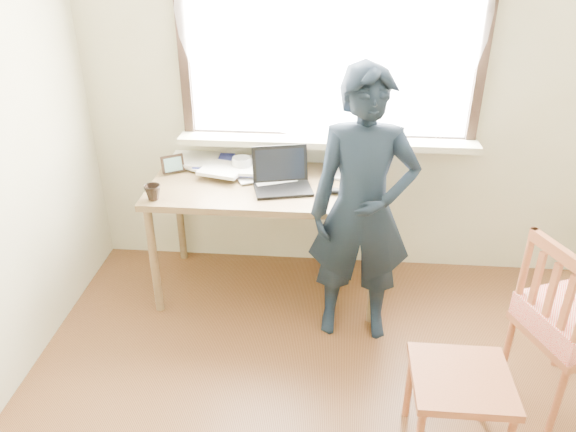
# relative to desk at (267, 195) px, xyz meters

# --- Properties ---
(room_shell) EXTENTS (3.52, 4.02, 2.61)m
(room_shell) POSITION_rel_desk_xyz_m (0.53, -1.43, 0.96)
(room_shell) COLOR beige
(room_shell) RESTS_ON ground
(desk) EXTENTS (1.40, 0.70, 0.75)m
(desk) POSITION_rel_desk_xyz_m (0.00, 0.00, 0.00)
(desk) COLOR brown
(desk) RESTS_ON ground
(laptop) EXTENTS (0.38, 0.34, 0.22)m
(laptop) POSITION_rel_desk_xyz_m (0.09, -0.03, 0.13)
(laptop) COLOR black
(laptop) RESTS_ON desk
(mug_white) EXTENTS (0.14, 0.14, 0.10)m
(mug_white) POSITION_rel_desk_xyz_m (-0.18, 0.15, 0.13)
(mug_white) COLOR white
(mug_white) RESTS_ON desk
(mug_dark) EXTENTS (0.13, 0.13, 0.09)m
(mug_dark) POSITION_rel_desk_xyz_m (-0.62, -0.26, 0.12)
(mug_dark) COLOR black
(mug_dark) RESTS_ON desk
(mouse) EXTENTS (0.09, 0.06, 0.03)m
(mouse) POSITION_rel_desk_xyz_m (0.40, -0.10, 0.09)
(mouse) COLOR black
(mouse) RESTS_ON desk
(desk_clutter) EXTENTS (0.93, 0.56, 0.05)m
(desk_clutter) POSITION_rel_desk_xyz_m (-0.29, 0.18, 0.10)
(desk_clutter) COLOR #3944BB
(desk_clutter) RESTS_ON desk
(book_a) EXTENTS (0.18, 0.24, 0.02)m
(book_a) POSITION_rel_desk_xyz_m (-0.44, 0.25, 0.09)
(book_a) COLOR white
(book_a) RESTS_ON desk
(book_b) EXTENTS (0.24, 0.28, 0.02)m
(book_b) POSITION_rel_desk_xyz_m (0.37, 0.21, 0.09)
(book_b) COLOR white
(book_b) RESTS_ON desk
(picture_frame) EXTENTS (0.13, 0.09, 0.11)m
(picture_frame) POSITION_rel_desk_xyz_m (-0.60, 0.10, 0.13)
(picture_frame) COLOR black
(picture_frame) RESTS_ON desk
(work_chair) EXTENTS (0.42, 0.40, 0.43)m
(work_chair) POSITION_rel_desk_xyz_m (0.98, -1.19, -0.31)
(work_chair) COLOR #A05834
(work_chair) RESTS_ON ground
(side_chair) EXTENTS (0.54, 0.55, 0.92)m
(side_chair) POSITION_rel_desk_xyz_m (1.54, -0.84, -0.19)
(side_chair) COLOR #A05834
(side_chair) RESTS_ON ground
(person) EXTENTS (0.57, 0.38, 1.56)m
(person) POSITION_rel_desk_xyz_m (0.55, -0.36, 0.11)
(person) COLOR black
(person) RESTS_ON ground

